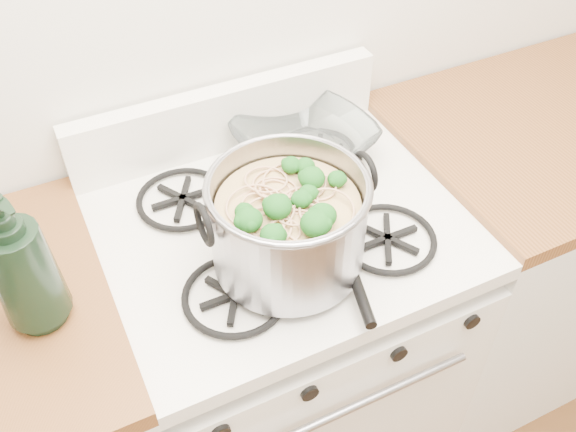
{
  "coord_description": "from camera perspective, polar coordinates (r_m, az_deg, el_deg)",
  "views": [
    {
      "loc": [
        -0.41,
        0.38,
        1.87
      ],
      "look_at": [
        -0.04,
        1.15,
        1.04
      ],
      "focal_mm": 40.0,
      "sensor_mm": 36.0,
      "label": 1
    }
  ],
  "objects": [
    {
      "name": "counter_left",
      "position": [
        1.66,
        -17.08,
        -16.85
      ],
      "size": [
        0.25,
        0.65,
        0.92
      ],
      "color": "silver",
      "rests_on": "ground"
    },
    {
      "name": "stock_pot",
      "position": [
        1.2,
        0.0,
        -0.75
      ],
      "size": [
        0.33,
        0.3,
        0.21
      ],
      "color": "gray",
      "rests_on": "gas_range"
    },
    {
      "name": "counter_right",
      "position": [
        2.11,
        21.71,
        -1.63
      ],
      "size": [
        1.0,
        0.65,
        0.92
      ],
      "color": "silver",
      "rests_on": "ground"
    },
    {
      "name": "glass_bowl",
      "position": [
        1.5,
        1.45,
        6.15
      ],
      "size": [
        0.15,
        0.15,
        0.03
      ],
      "primitive_type": "imported",
      "rotation": [
        0.0,
        0.0,
        0.24
      ],
      "color": "white",
      "rests_on": "gas_range"
    },
    {
      "name": "gas_range",
      "position": [
        1.73,
        -0.39,
        -11.6
      ],
      "size": [
        0.76,
        0.66,
        0.92
      ],
      "color": "white",
      "rests_on": "ground"
    },
    {
      "name": "spatula",
      "position": [
        1.32,
        4.3,
        -0.9
      ],
      "size": [
        0.36,
        0.37,
        0.02
      ],
      "primitive_type": null,
      "rotation": [
        0.0,
        0.0,
        -0.26
      ],
      "color": "black",
      "rests_on": "gas_range"
    },
    {
      "name": "bottle",
      "position": [
        1.16,
        -22.75,
        -3.67
      ],
      "size": [
        0.15,
        0.15,
        0.3
      ],
      "primitive_type": "imported",
      "rotation": [
        0.0,
        0.0,
        0.4
      ],
      "color": "black",
      "rests_on": "counter_left"
    }
  ]
}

